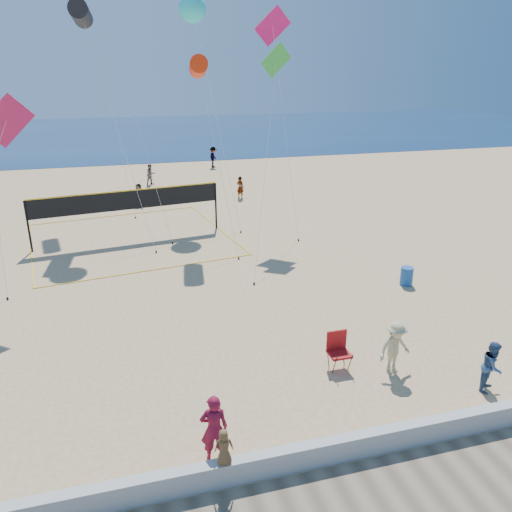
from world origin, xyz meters
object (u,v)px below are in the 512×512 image
object	(u,v)px
woman	(214,429)
volleyball_net	(128,206)
camp_chair	(338,348)
trash_barrel	(407,276)

from	to	relation	value
woman	volleyball_net	distance (m)	16.95
woman	camp_chair	world-z (taller)	woman
woman	trash_barrel	distance (m)	12.31
trash_barrel	volleyball_net	size ratio (longest dim) A/B	0.07
woman	camp_chair	size ratio (longest dim) A/B	1.35
camp_chair	trash_barrel	distance (m)	7.24
camp_chair	woman	bearing A→B (deg)	-147.51
woman	camp_chair	xyz separation A→B (m)	(4.30, 2.76, -0.21)
woman	trash_barrel	xyz separation A→B (m)	(9.63, 7.65, -0.49)
volleyball_net	camp_chair	bearing A→B (deg)	-77.11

